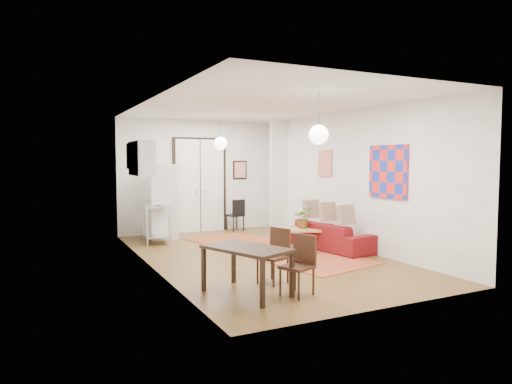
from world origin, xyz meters
name	(u,v)px	position (x,y,z in m)	size (l,w,h in m)	color
floor	(259,256)	(0.00, 0.00, 0.00)	(7.00, 7.00, 0.00)	brown
ceiling	(260,106)	(0.00, 0.00, 2.90)	(4.20, 7.00, 0.02)	silver
wall_back	(199,176)	(0.00, 3.50, 1.45)	(4.20, 0.02, 2.90)	white
wall_front	(387,194)	(0.00, -3.50, 1.45)	(4.20, 0.02, 2.90)	white
wall_left	(151,184)	(-2.10, 0.00, 1.45)	(0.02, 7.00, 2.90)	white
wall_right	(348,180)	(2.10, 0.00, 1.45)	(0.02, 7.00, 2.90)	white
double_doors	(200,186)	(0.00, 3.46, 1.20)	(1.44, 0.06, 2.50)	white
stub_partition	(279,176)	(1.85, 2.55, 1.45)	(0.50, 0.10, 2.90)	white
wall_cabinet	(142,158)	(-1.92, 1.50, 1.90)	(0.35, 1.00, 0.70)	silver
painting_popart	(388,172)	(2.08, -1.25, 1.65)	(0.05, 1.00, 1.00)	red
painting_abstract	(325,163)	(2.08, 0.80, 1.80)	(0.05, 0.50, 0.60)	beige
poster_back	(240,170)	(1.15, 3.47, 1.60)	(0.40, 0.03, 0.50)	red
print_left	(129,156)	(-2.07, 2.00, 1.95)	(0.03, 0.44, 0.54)	#9B7140
pendant_back	(221,143)	(0.00, 2.00, 2.25)	(0.30, 0.30, 0.80)	white
pendant_front	(319,135)	(0.00, -2.00, 2.25)	(0.30, 0.30, 0.80)	white
kilim_rug	(272,250)	(0.50, 0.43, 0.01)	(1.67, 4.47, 0.01)	#AD522B
sofa	(331,236)	(1.66, -0.06, 0.29)	(1.95, 0.76, 0.57)	maroon
coffee_table	(299,231)	(1.02, 0.20, 0.39)	(1.15, 0.92, 0.45)	tan
potted_plant	(303,218)	(1.12, 0.20, 0.67)	(0.39, 0.34, 0.44)	#31612B
kitchen_counter	(156,218)	(-1.42, 2.45, 0.54)	(0.71, 1.18, 0.85)	silver
bowl	(159,205)	(-1.42, 2.15, 0.88)	(0.20, 0.20, 0.05)	silver
soap_bottle	(151,200)	(-1.47, 2.70, 0.94)	(0.08, 0.08, 0.18)	teal
fridge	(163,201)	(-1.16, 2.82, 0.88)	(0.62, 0.62, 1.77)	silver
dining_table	(247,252)	(-1.30, -2.18, 0.59)	(1.08, 1.37, 0.67)	black
dining_chair_near	(270,251)	(-0.70, -1.75, 0.47)	(0.51, 0.61, 0.83)	#361A11
dining_chair_far	(294,260)	(-0.70, -2.45, 0.47)	(0.51, 0.61, 0.83)	#361A11
black_side_chair	(234,212)	(0.86, 3.23, 0.48)	(0.44, 0.45, 0.84)	black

